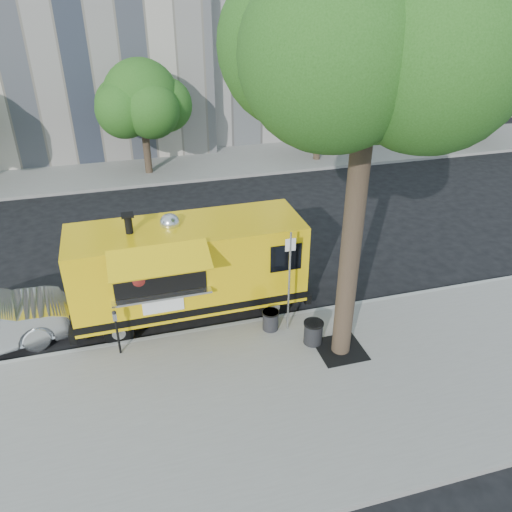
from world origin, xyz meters
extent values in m
plane|color=black|center=(0.00, 0.00, 0.00)|extent=(120.00, 120.00, 0.00)
cube|color=gray|center=(0.00, -4.00, 0.07)|extent=(60.00, 6.00, 0.15)
cube|color=#999993|center=(0.00, -0.93, 0.07)|extent=(60.00, 0.14, 0.16)
cube|color=gray|center=(0.00, 13.50, 0.07)|extent=(60.00, 5.00, 0.15)
cylinder|color=#33261C|center=(2.60, -2.80, 3.40)|extent=(0.48, 0.48, 6.50)
sphere|color=#224F15|center=(2.60, -2.80, 8.08)|extent=(4.68, 4.68, 4.68)
cube|color=black|center=(2.60, -2.80, 0.15)|extent=(1.20, 1.20, 0.02)
cylinder|color=#33261C|center=(-1.00, 12.70, 1.45)|extent=(0.36, 0.36, 2.60)
sphere|color=#224F15|center=(-1.00, 12.70, 3.85)|extent=(3.60, 3.60, 3.60)
cylinder|color=#33261C|center=(8.00, 12.40, 1.45)|extent=(0.36, 0.36, 2.60)
sphere|color=#224F15|center=(8.00, 12.40, 3.74)|extent=(3.24, 3.24, 3.24)
cylinder|color=#33261C|center=(18.00, 12.60, 1.45)|extent=(0.36, 0.36, 2.60)
sphere|color=#224F15|center=(18.00, 12.60, 3.91)|extent=(3.78, 3.78, 3.78)
cylinder|color=silver|center=(1.55, -1.55, 1.65)|extent=(0.06, 0.06, 3.00)
cube|color=white|center=(1.55, -1.55, 2.80)|extent=(0.28, 0.02, 0.35)
cylinder|color=black|center=(-3.00, -1.35, 0.68)|extent=(0.06, 0.06, 1.05)
cube|color=silver|center=(-3.00, -1.35, 1.30)|extent=(0.10, 0.08, 0.22)
sphere|color=black|center=(-3.00, -1.35, 1.43)|extent=(0.11, 0.11, 0.11)
cube|color=yellow|center=(-0.87, 0.20, 1.67)|extent=(6.49, 2.25, 2.34)
cube|color=black|center=(-0.87, 0.20, 0.72)|extent=(6.51, 2.27, 0.22)
cube|color=black|center=(2.45, 0.23, 0.45)|extent=(0.20, 2.08, 0.30)
cube|color=black|center=(-4.18, 0.17, 0.45)|extent=(0.20, 2.08, 0.30)
cube|color=black|center=(2.39, 0.23, 2.04)|extent=(0.07, 1.75, 0.95)
cylinder|color=black|center=(1.38, -0.70, 0.40)|extent=(0.80, 0.29, 0.80)
cylinder|color=black|center=(1.36, 1.13, 0.40)|extent=(0.80, 0.29, 0.80)
cylinder|color=black|center=(-3.00, -0.73, 0.40)|extent=(0.80, 0.29, 0.80)
cylinder|color=black|center=(-3.01, 1.10, 0.40)|extent=(0.80, 0.29, 0.80)
cube|color=black|center=(-1.75, -0.84, 2.04)|extent=(2.39, 0.20, 1.04)
cube|color=silver|center=(-1.75, -1.00, 1.48)|extent=(2.59, 0.37, 0.06)
cube|color=yellow|center=(-1.75, -1.36, 2.75)|extent=(2.50, 0.96, 0.42)
cube|color=white|center=(-1.75, -0.92, 1.17)|extent=(1.09, 0.05, 0.50)
cylinder|color=black|center=(-2.36, 0.19, 3.08)|extent=(0.20, 0.20, 0.55)
sphere|color=silver|center=(-1.27, 0.40, 2.88)|extent=(0.56, 0.56, 0.56)
sphere|color=maroon|center=(-2.30, -0.56, 1.99)|extent=(0.84, 0.84, 0.84)
cylinder|color=#FF590C|center=(-2.30, -0.79, 1.86)|extent=(0.34, 0.12, 0.34)
cylinder|color=black|center=(2.01, -2.31, 0.47)|extent=(0.50, 0.50, 0.65)
cylinder|color=black|center=(2.01, -2.31, 0.78)|extent=(0.54, 0.54, 0.04)
cylinder|color=black|center=(1.09, -1.43, 0.44)|extent=(0.44, 0.44, 0.57)
cylinder|color=black|center=(1.09, -1.43, 0.70)|extent=(0.48, 0.48, 0.04)
camera|label=1|loc=(-2.35, -12.14, 8.70)|focal=35.00mm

